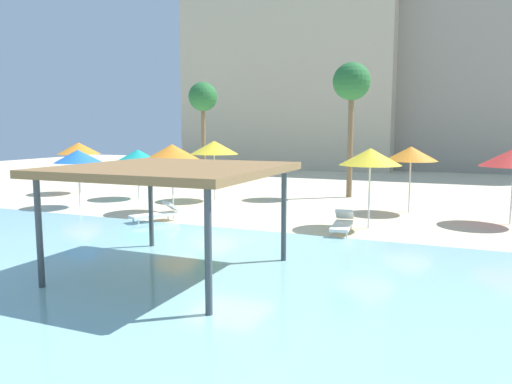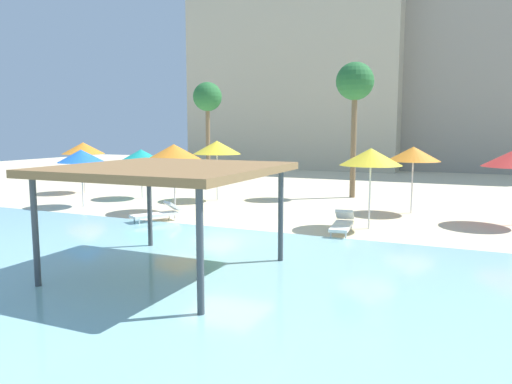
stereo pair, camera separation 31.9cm
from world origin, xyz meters
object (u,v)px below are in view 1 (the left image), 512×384
at_px(lounge_chair_1, 158,213).
at_px(beach_umbrella_orange_5, 411,154).
at_px(palm_tree_0, 203,99).
at_px(lounge_chair_2, 342,223).
at_px(beach_umbrella_teal_3, 138,155).
at_px(shade_pavilion, 172,172).
at_px(beach_umbrella_orange_0, 172,152).
at_px(beach_umbrella_blue_1, 78,156).
at_px(palm_tree_1, 352,85).
at_px(beach_umbrella_yellow_2, 214,148).
at_px(beach_umbrella_orange_7, 79,148).
at_px(beach_umbrella_yellow_6, 370,157).

bearing_deg(lounge_chair_1, beach_umbrella_orange_5, 154.22).
xyz_separation_m(lounge_chair_1, palm_tree_0, (-5.34, 13.33, 5.11)).
distance_m(beach_umbrella_orange_5, lounge_chair_2, 5.77).
bearing_deg(beach_umbrella_teal_3, lounge_chair_1, -47.77).
bearing_deg(beach_umbrella_orange_5, beach_umbrella_teal_3, -176.03).
relative_size(shade_pavilion, beach_umbrella_orange_0, 1.69).
relative_size(lounge_chair_1, palm_tree_0, 0.30).
xyz_separation_m(beach_umbrella_blue_1, palm_tree_0, (-0.12, 11.75, 3.15)).
distance_m(lounge_chair_2, palm_tree_0, 18.31).
height_order(beach_umbrella_teal_3, palm_tree_1, palm_tree_1).
distance_m(shade_pavilion, beach_umbrella_teal_3, 13.62).
bearing_deg(beach_umbrella_yellow_2, beach_umbrella_orange_0, -89.76).
xyz_separation_m(beach_umbrella_orange_5, palm_tree_1, (-3.35, 3.76, 3.22)).
distance_m(beach_umbrella_teal_3, palm_tree_0, 9.07).
bearing_deg(beach_umbrella_orange_7, beach_umbrella_blue_1, -47.87).
distance_m(shade_pavilion, lounge_chair_1, 7.33).
height_order(beach_umbrella_blue_1, beach_umbrella_orange_5, beach_umbrella_orange_5).
xyz_separation_m(beach_umbrella_teal_3, beach_umbrella_orange_5, (13.05, 0.90, 0.29)).
height_order(lounge_chair_1, palm_tree_1, palm_tree_1).
bearing_deg(beach_umbrella_orange_5, lounge_chair_2, -108.16).
xyz_separation_m(shade_pavilion, palm_tree_1, (1.02, 15.15, 3.20)).
xyz_separation_m(shade_pavilion, beach_umbrella_yellow_6, (3.37, 7.43, 0.04)).
relative_size(beach_umbrella_orange_0, beach_umbrella_yellow_2, 0.98).
bearing_deg(lounge_chair_2, palm_tree_1, -175.30).
distance_m(beach_umbrella_orange_0, lounge_chair_2, 7.96).
height_order(beach_umbrella_teal_3, beach_umbrella_orange_7, beach_umbrella_orange_7).
bearing_deg(beach_umbrella_teal_3, lounge_chair_2, -20.16).
relative_size(shade_pavilion, beach_umbrella_teal_3, 1.96).
relative_size(beach_umbrella_orange_7, palm_tree_1, 0.41).
xyz_separation_m(shade_pavilion, lounge_chair_1, (-4.23, 5.58, -2.17)).
relative_size(shade_pavilion, beach_umbrella_blue_1, 1.88).
bearing_deg(lounge_chair_2, beach_umbrella_teal_3, -116.20).
height_order(shade_pavilion, palm_tree_0, palm_tree_0).
distance_m(shade_pavilion, beach_umbrella_blue_1, 11.86).
distance_m(beach_umbrella_orange_7, lounge_chair_1, 10.44).
bearing_deg(beach_umbrella_teal_3, beach_umbrella_blue_1, -102.94).
bearing_deg(beach_umbrella_yellow_6, lounge_chair_2, -121.09).
bearing_deg(lounge_chair_1, beach_umbrella_yellow_2, -143.80).
height_order(beach_umbrella_yellow_2, beach_umbrella_yellow_6, beach_umbrella_yellow_2).
xyz_separation_m(shade_pavilion, beach_umbrella_orange_7, (-12.90, 10.98, -0.04)).
xyz_separation_m(lounge_chair_2, palm_tree_0, (-12.27, 12.60, 5.11)).
height_order(beach_umbrella_yellow_6, palm_tree_0, palm_tree_0).
distance_m(beach_umbrella_orange_0, beach_umbrella_yellow_6, 8.21).
height_order(beach_umbrella_orange_0, beach_umbrella_yellow_2, beach_umbrella_yellow_2).
height_order(beach_umbrella_blue_1, lounge_chair_1, beach_umbrella_blue_1).
bearing_deg(lounge_chair_2, beach_umbrella_yellow_6, 142.87).
bearing_deg(shade_pavilion, beach_umbrella_yellow_2, 113.01).
bearing_deg(lounge_chair_1, lounge_chair_2, 126.16).
bearing_deg(beach_umbrella_orange_5, palm_tree_0, 151.66).
distance_m(shade_pavilion, beach_umbrella_yellow_6, 8.16).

